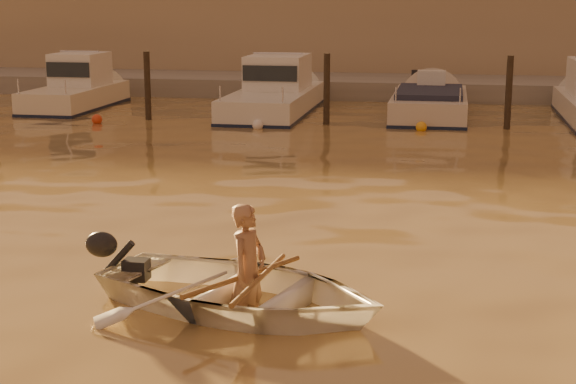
% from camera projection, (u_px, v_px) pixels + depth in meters
% --- Properties ---
extents(ground_plane, '(160.00, 160.00, 0.00)m').
position_uv_depth(ground_plane, '(197.00, 269.00, 11.79)').
color(ground_plane, olive).
rests_on(ground_plane, ground).
extents(dinghy, '(4.06, 3.37, 0.73)m').
position_uv_depth(dinghy, '(241.00, 290.00, 10.21)').
color(dinghy, white).
rests_on(dinghy, ground_plane).
extents(person, '(0.52, 0.66, 1.58)m').
position_uv_depth(person, '(248.00, 271.00, 10.11)').
color(person, '#9D6E4E').
rests_on(person, dinghy).
extents(outboard_motor, '(0.98, 0.63, 0.70)m').
position_uv_depth(outboard_motor, '(135.00, 270.00, 10.85)').
color(outboard_motor, black).
rests_on(outboard_motor, dinghy).
extents(oar_port, '(0.20, 2.10, 0.13)m').
position_uv_depth(oar_port, '(260.00, 278.00, 10.06)').
color(oar_port, brown).
rests_on(oar_port, dinghy).
extents(oar_starboard, '(0.97, 1.92, 0.13)m').
position_uv_depth(oar_starboard, '(244.00, 276.00, 10.15)').
color(oar_starboard, brown).
rests_on(oar_starboard, dinghy).
extents(moored_boat_1, '(1.88, 5.72, 1.75)m').
position_uv_depth(moored_boat_1, '(75.00, 89.00, 28.56)').
color(moored_boat_1, beige).
rests_on(moored_boat_1, ground_plane).
extents(moored_boat_2, '(2.21, 7.43, 1.75)m').
position_uv_depth(moored_boat_2, '(274.00, 93.00, 27.39)').
color(moored_boat_2, silver).
rests_on(moored_boat_2, ground_plane).
extents(moored_boat_3, '(2.16, 6.21, 0.95)m').
position_uv_depth(moored_boat_3, '(430.00, 109.00, 26.63)').
color(moored_boat_3, beige).
rests_on(moored_boat_3, ground_plane).
extents(piling_1, '(0.18, 0.18, 2.20)m').
position_uv_depth(piling_1, '(148.00, 89.00, 25.81)').
color(piling_1, '#2D2319').
rests_on(piling_1, ground_plane).
extents(piling_2, '(0.18, 0.18, 2.20)m').
position_uv_depth(piling_2, '(327.00, 93.00, 24.87)').
color(piling_2, '#2D2319').
rests_on(piling_2, ground_plane).
extents(piling_3, '(0.18, 0.18, 2.20)m').
position_uv_depth(piling_3, '(508.00, 96.00, 23.98)').
color(piling_3, '#2D2319').
rests_on(piling_3, ground_plane).
extents(fender_b, '(0.30, 0.30, 0.30)m').
position_uv_depth(fender_b, '(97.00, 119.00, 25.31)').
color(fender_b, red).
rests_on(fender_b, ground_plane).
extents(fender_c, '(0.30, 0.30, 0.30)m').
position_uv_depth(fender_c, '(258.00, 125.00, 24.22)').
color(fender_c, silver).
rests_on(fender_c, ground_plane).
extents(fender_d, '(0.30, 0.30, 0.30)m').
position_uv_depth(fender_d, '(421.00, 127.00, 23.85)').
color(fender_d, orange).
rests_on(fender_d, ground_plane).
extents(quay, '(52.00, 4.00, 1.00)m').
position_uv_depth(quay, '(361.00, 91.00, 32.39)').
color(quay, gray).
rests_on(quay, ground_plane).
extents(waterfront_building, '(46.00, 7.00, 4.80)m').
position_uv_depth(waterfront_building, '(375.00, 24.00, 37.18)').
color(waterfront_building, '#9E8466').
rests_on(waterfront_building, quay).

